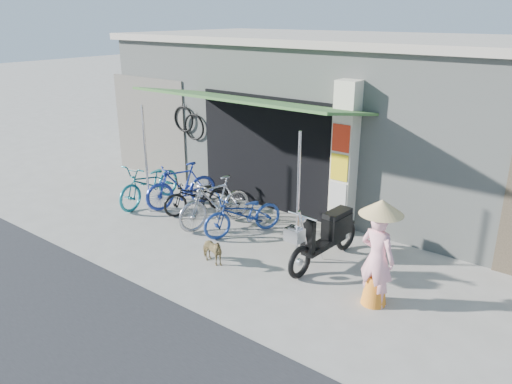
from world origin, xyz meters
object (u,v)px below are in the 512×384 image
Objects in this scene: bike_teal at (150,183)px; bike_blue at (181,185)px; bike_silver at (215,202)px; bike_navy at (243,214)px; moped at (326,236)px; nun at (378,254)px; street_dog at (211,251)px; bike_black at (198,196)px.

bike_teal is 1.12× the size of bike_blue.
bike_silver is 0.73m from bike_navy.
moped reaches higher than bike_blue.
moped is at bearing 17.09° from bike_blue.
moped is at bearing -22.25° from nun.
nun reaches higher than moped.
nun is at bearing -71.30° from street_dog.
bike_silver is at bearing -153.72° from bike_navy.
bike_black is 2.64× the size of street_dog.
nun is at bearing 10.64° from bike_blue.
moped is at bearing 24.78° from bike_navy.
street_dog is at bearing -136.52° from moped.
bike_silver is at bearing -176.06° from moped.
bike_blue is at bearing -179.91° from bike_silver.
bike_blue is at bearing -160.70° from bike_black.
bike_black is at bearing 174.60° from bike_silver.
bike_navy is at bearing 15.07° from bike_silver.
street_dog is (1.82, -1.55, -0.16)m from bike_black.
bike_blue is 0.58m from bike_black.
nun is (2.81, 0.56, 0.59)m from street_dog.
bike_silver is at bearing -7.19° from bike_teal.
bike_blue reaches higher than street_dog.
bike_teal is 1.22× the size of bike_black.
moped is at bearing -6.72° from bike_teal.
bike_teal is at bearing 74.42° from street_dog.
bike_silver is 3.94m from nun.
bike_black is 4.76m from nun.
bike_navy is 2.85× the size of street_dog.
nun is (5.20, -1.04, 0.33)m from bike_blue.
bike_navy is (2.06, -0.32, -0.07)m from bike_blue.
bike_silver reaches higher than bike_navy.
bike_navy reaches higher than street_dog.
bike_teal is 3.37m from street_dog.
street_dog is at bearing -11.96° from bike_blue.
moped reaches higher than bike_silver.
bike_blue is at bearing 16.65° from bike_teal.
nun is (1.26, -0.71, 0.33)m from moped.
bike_black is at bearing 179.34° from moped.
moped is at bearing -43.23° from street_dog.
bike_teal reaches higher than street_dog.
bike_silver reaches higher than street_dog.
bike_silver is (2.04, -0.03, 0.02)m from bike_teal.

